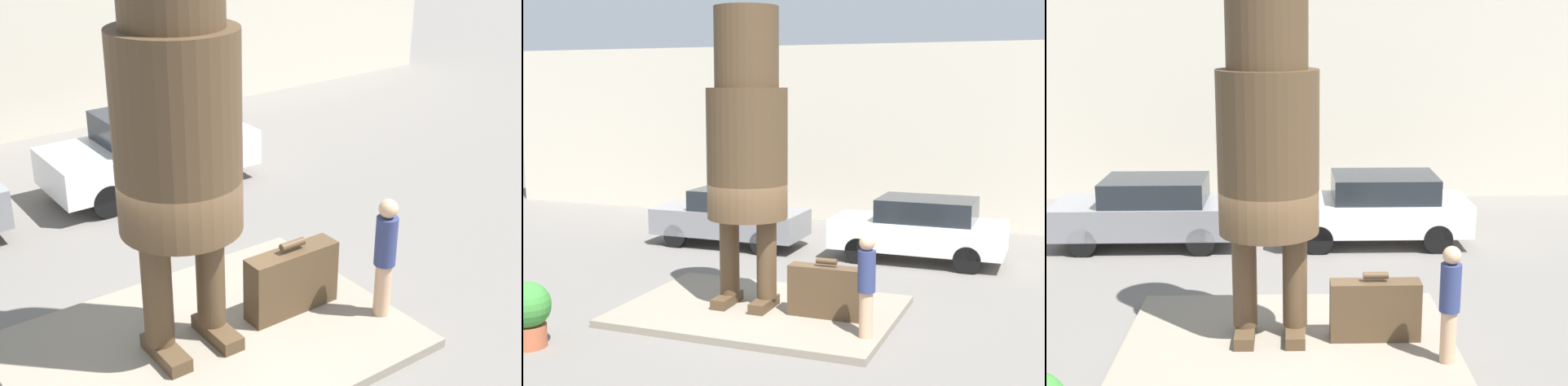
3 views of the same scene
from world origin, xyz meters
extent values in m
plane|color=slate|center=(0.00, 0.00, 0.00)|extent=(60.00, 60.00, 0.00)
cube|color=gray|center=(0.00, 0.00, 0.07)|extent=(5.12, 3.67, 0.13)
cube|color=beige|center=(0.00, 10.07, 2.80)|extent=(28.00, 0.60, 5.60)
cube|color=#4C3823|center=(-0.68, -0.05, 0.23)|extent=(0.30, 0.87, 0.19)
cube|color=#4C3823|center=(0.09, -0.05, 0.23)|extent=(0.30, 0.87, 0.19)
cylinder|color=#4C3823|center=(-0.68, 0.08, 1.08)|extent=(0.38, 0.38, 1.52)
cylinder|color=#4C3823|center=(0.09, 0.08, 1.08)|extent=(0.38, 0.38, 1.52)
cylinder|color=#4C3823|center=(-0.29, 0.08, 3.07)|extent=(1.52, 1.52, 2.44)
cylinder|color=#4C3823|center=(-0.29, 0.08, 5.02)|extent=(1.19, 1.19, 1.47)
cube|color=#4C3823|center=(1.33, -0.06, 0.60)|extent=(1.40, 0.37, 0.94)
cylinder|color=#4C3823|center=(1.33, -0.06, 1.17)|extent=(0.38, 0.11, 0.11)
cylinder|color=tan|center=(2.30, -0.88, 0.53)|extent=(0.23, 0.23, 0.79)
cylinder|color=navy|center=(2.30, -0.88, 1.28)|extent=(0.30, 0.30, 0.70)
sphere|color=tan|center=(2.30, -0.88, 1.76)|extent=(0.26, 0.26, 0.26)
cube|color=gray|center=(-3.17, 5.28, 0.66)|extent=(4.10, 1.71, 0.70)
cube|color=#1E2328|center=(-2.96, 5.28, 1.28)|extent=(2.25, 1.54, 0.54)
cylinder|color=black|center=(-4.44, 4.52, 0.31)|extent=(0.63, 0.18, 0.63)
cylinder|color=black|center=(-4.44, 6.05, 0.31)|extent=(0.63, 0.18, 0.63)
cylinder|color=black|center=(-1.90, 4.52, 0.31)|extent=(0.63, 0.18, 0.63)
cylinder|color=black|center=(-1.90, 6.05, 0.31)|extent=(0.63, 0.18, 0.63)
cube|color=silver|center=(1.95, 5.34, 0.68)|extent=(4.21, 1.74, 0.72)
cube|color=#1E2328|center=(2.16, 5.34, 1.32)|extent=(2.31, 1.57, 0.56)
cylinder|color=black|center=(0.65, 4.56, 0.32)|extent=(0.64, 0.18, 0.64)
cylinder|color=black|center=(0.65, 6.12, 0.32)|extent=(0.64, 0.18, 0.64)
cylinder|color=black|center=(3.26, 4.56, 0.32)|extent=(0.64, 0.18, 0.64)
cylinder|color=black|center=(3.26, 6.12, 0.32)|extent=(0.64, 0.18, 0.64)
camera|label=1|loc=(-4.16, -6.98, 5.78)|focal=50.00mm
camera|label=2|loc=(5.29, -12.26, 4.32)|focal=50.00mm
camera|label=3|loc=(0.01, -10.51, 4.98)|focal=50.00mm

